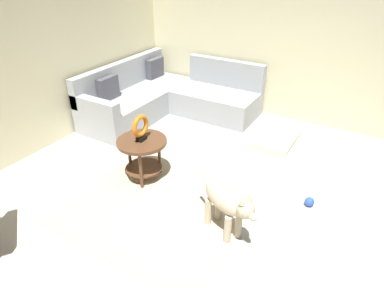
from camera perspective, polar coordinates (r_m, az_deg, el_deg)
name	(u,v)px	position (r m, az deg, el deg)	size (l,w,h in m)	color
ground_plane	(219,225)	(3.71, 4.54, -13.48)	(6.00, 6.00, 0.10)	beige
wall_back	(13,56)	(4.89, -28.03, 12.94)	(6.00, 0.12, 2.70)	beige
wall_right	(310,38)	(5.64, 19.33, 16.53)	(0.12, 6.00, 2.70)	beige
area_rug	(172,193)	(4.04, -3.43, -8.19)	(2.30, 1.90, 0.01)	#BCAD93
sectional_couch	(167,98)	(5.88, -4.30, 7.70)	(2.20, 2.25, 0.88)	#9EA3A8
side_table	(142,149)	(4.11, -8.38, -0.85)	(0.60, 0.60, 0.54)	brown
torus_sculpture	(141,127)	(3.97, -8.68, 2.82)	(0.28, 0.08, 0.33)	black
dog_bed_mat	(274,139)	(5.21, 13.64, 0.89)	(0.80, 0.60, 0.09)	beige
dog	(227,203)	(3.32, 5.90, -9.89)	(0.42, 0.79, 0.63)	beige
dog_toy_ball	(309,202)	(4.04, 19.20, -9.21)	(0.11, 0.11, 0.11)	blue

